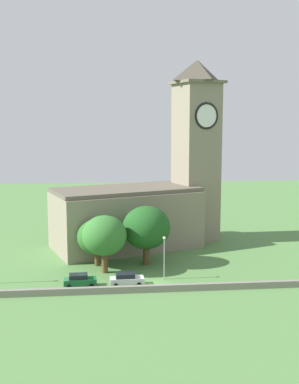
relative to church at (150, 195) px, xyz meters
name	(u,v)px	position (x,y,z in m)	size (l,w,h in m)	color
ground_plane	(144,255)	(-1.63, -7.26, -9.28)	(200.00, 200.00, 0.00)	#517F42
church	(150,195)	(0.00, 0.00, 0.00)	(32.86, 20.54, 33.85)	gray
quay_barrier	(156,288)	(-1.63, -25.24, -8.82)	(43.61, 0.70, 0.93)	gray
car_green	(80,280)	(-11.94, -22.10, -8.38)	(4.57, 2.30, 1.80)	#1E6B38
car_white	(127,279)	(-5.48, -22.11, -8.43)	(4.76, 2.31, 1.69)	silver
streetlamp_west_mid	(164,250)	(0.07, -20.18, -5.00)	(0.44, 0.44, 6.32)	#9EA0A5
tree_by_tower	(146,228)	(-1.79, -12.52, -3.34)	(7.58, 7.58, 9.40)	brown
tree_riverside_west	(97,237)	(-9.60, -12.48, -4.66)	(6.19, 6.19, 7.44)	brown
tree_churchyard	(104,236)	(-8.44, -16.19, -3.59)	(6.69, 6.69, 8.75)	brown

